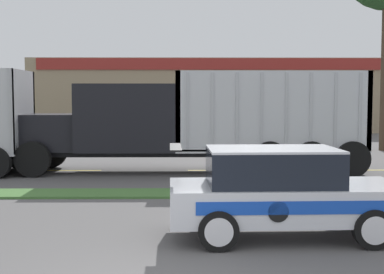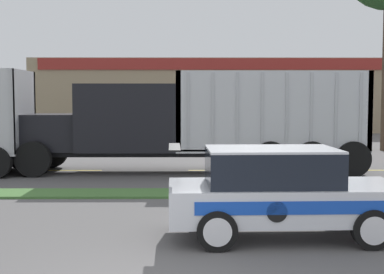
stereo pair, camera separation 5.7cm
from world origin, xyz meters
The scene contains 7 objects.
grass_verge centered at (0.00, 7.27, 0.03)m, with size 120.00×1.23×0.06m, color #477538.
centre_line_4 centered at (-3.73, 11.88, 0.00)m, with size 2.40×0.14×0.01m, color yellow.
centre_line_5 centered at (1.67, 11.88, 0.00)m, with size 2.40×0.14×0.01m, color yellow.
centre_line_6 centered at (7.07, 11.88, 0.00)m, with size 2.40×0.14×0.01m, color yellow.
dump_truck_lead centered at (-0.47, 11.52, 1.58)m, with size 12.10×2.58×3.37m.
rally_car centered at (2.12, 2.97, 0.84)m, with size 4.20×1.97×1.65m.
store_building_backdrop centered at (5.34, 37.03, 2.66)m, with size 32.34×12.10×5.32m.
Camera 1 is at (0.42, -6.48, 2.51)m, focal length 50.00 mm.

